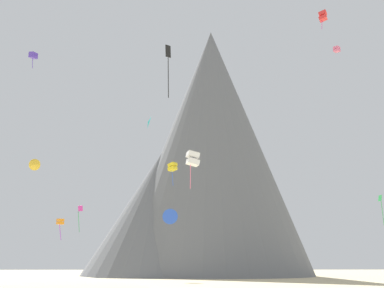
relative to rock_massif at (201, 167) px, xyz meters
name	(u,v)px	position (x,y,z in m)	size (l,w,h in m)	color
rock_massif	(201,167)	(0.00, 0.00, 0.00)	(67.62, 63.90, 58.96)	slate
kite_indigo_high	(33,55)	(-28.94, -41.38, 9.59)	(1.44, 1.43, 2.65)	#5138B2
kite_rainbow_high	(337,49)	(22.62, -31.21, 16.27)	(1.39, 1.39, 0.98)	#E5668C
kite_red_high	(323,16)	(16.09, -44.04, 16.10)	(1.65, 1.59, 3.10)	red
kite_gold_mid	(34,165)	(-30.48, -30.02, -5.44)	(1.97, 0.63, 1.99)	gold
kite_white_low	(193,159)	(-5.34, -61.56, -10.53)	(1.58, 1.51, 4.14)	white
kite_orange_low	(60,222)	(-21.27, -51.74, -16.71)	(1.02, 1.03, 2.63)	orange
kite_blue_low	(170,217)	(-7.41, -31.26, -14.18)	(2.57, 0.68, 2.55)	blue
kite_teal_mid	(149,122)	(-10.21, -62.80, -6.77)	(0.72, 1.46, 1.40)	teal
kite_magenta_low	(80,213)	(-22.63, -28.91, -13.47)	(0.84, 0.55, 4.52)	#D1339E
kite_yellow_mid	(173,167)	(-7.24, -40.87, -7.62)	(1.57, 1.56, 3.51)	yellow
kite_black_mid	(168,61)	(-8.18, -67.38, -1.48)	(0.59, 0.50, 5.72)	black
kite_green_low	(381,204)	(23.24, -43.27, -13.24)	(0.53, 0.79, 4.44)	green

